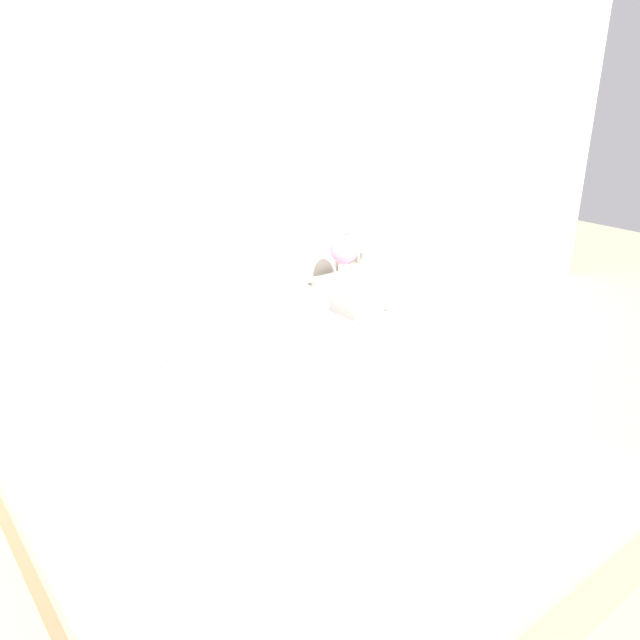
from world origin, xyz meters
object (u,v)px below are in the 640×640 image
(table_lamp, at_px, (361,244))
(flower_vase, at_px, (344,252))
(nightstand, at_px, (362,324))
(bed, at_px, (262,461))

(table_lamp, bearing_deg, flower_vase, -158.09)
(nightstand, xyz_separation_m, table_lamp, (0.06, 0.09, 0.48))
(bed, xyz_separation_m, table_lamp, (1.30, 0.88, 0.50))
(bed, xyz_separation_m, nightstand, (1.24, 0.79, 0.02))
(bed, distance_m, table_lamp, 1.65)
(table_lamp, distance_m, flower_vase, 0.21)
(bed, relative_size, flower_vase, 7.79)
(table_lamp, xyz_separation_m, flower_vase, (-0.20, -0.08, -0.00))
(nightstand, relative_size, table_lamp, 2.11)
(nightstand, xyz_separation_m, flower_vase, (-0.14, 0.01, 0.48))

